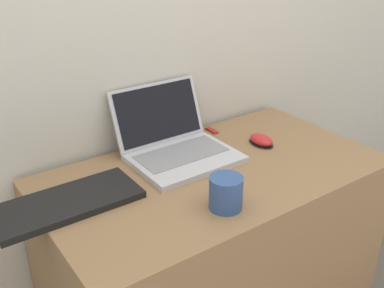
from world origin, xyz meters
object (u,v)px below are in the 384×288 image
at_px(drink_cup, 226,192).
at_px(usb_stick, 212,131).
at_px(external_keyboard, 67,203).
at_px(laptop, 176,143).
at_px(computer_mouse, 261,140).

height_order(drink_cup, usb_stick, drink_cup).
bearing_deg(external_keyboard, laptop, 11.62).
distance_m(laptop, drink_cup, 0.35).
height_order(laptop, external_keyboard, laptop).
distance_m(drink_cup, usb_stick, 0.52).
xyz_separation_m(drink_cup, external_keyboard, (-0.35, 0.26, -0.04)).
distance_m(computer_mouse, usb_stick, 0.20).
distance_m(drink_cup, computer_mouse, 0.44).
relative_size(laptop, external_keyboard, 0.84).
distance_m(laptop, external_keyboard, 0.43).
distance_m(computer_mouse, external_keyboard, 0.72).
bearing_deg(laptop, computer_mouse, -18.99).
height_order(external_keyboard, usb_stick, external_keyboard).
xyz_separation_m(drink_cup, usb_stick, (0.29, 0.43, -0.05)).
xyz_separation_m(external_keyboard, usb_stick, (0.64, 0.17, -0.01)).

